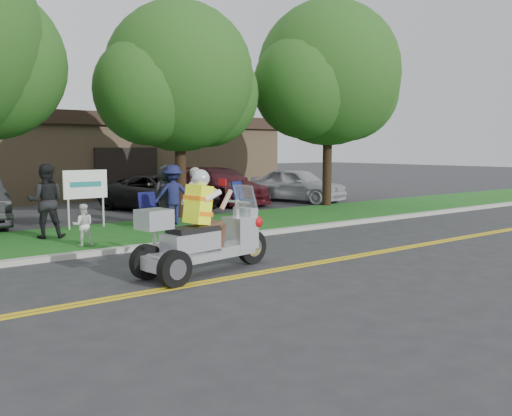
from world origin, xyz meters
TOP-DOWN VIEW (x-y plane):
  - ground at (0.00, 0.00)m, footprint 120.00×120.00m
  - centerline_near at (0.00, -0.58)m, footprint 60.00×0.10m
  - centerline_far at (0.00, -0.42)m, footprint 60.00×0.10m
  - curb at (0.00, 3.05)m, footprint 60.00×0.25m
  - grass_verge at (0.00, 5.20)m, footprint 60.00×4.00m
  - commercial_building at (2.00, 18.98)m, footprint 18.00×8.20m
  - tree_mid at (0.55, 7.23)m, footprint 5.88×4.80m
  - tree_right at (7.06, 7.03)m, footprint 6.86×5.60m
  - business_sign at (-2.90, 6.60)m, footprint 1.25×0.06m
  - trike_scooter at (-3.02, 0.08)m, footprint 3.01×1.15m
  - lawn_chair_a at (-1.40, 5.70)m, footprint 0.54×0.56m
  - lawn_chair_b at (2.37, 6.42)m, footprint 0.81×0.82m
  - spectator_adult_mid at (-4.31, 5.50)m, footprint 1.11×1.00m
  - spectator_adult_right at (-0.99, 3.72)m, footprint 1.11×0.68m
  - spectator_chair_a at (-0.59, 5.75)m, footprint 1.30×1.00m
  - spectator_chair_b at (-0.63, 6.13)m, footprint 0.97×0.75m
  - child_right at (-3.98, 3.80)m, footprint 0.57×0.51m
  - parked_car_mid at (1.15, 10.02)m, footprint 3.74×5.40m
  - parked_car_right at (4.50, 10.98)m, footprint 2.30×5.36m
  - parked_car_far_right at (7.73, 9.60)m, footprint 2.94×4.75m

SIDE VIEW (x-z plane):
  - ground at x=0.00m, z-range 0.00..0.00m
  - centerline_near at x=0.00m, z-range 0.00..0.01m
  - centerline_far at x=0.00m, z-range 0.00..0.01m
  - grass_verge at x=0.00m, z-range 0.01..0.11m
  - curb at x=0.00m, z-range 0.00..0.12m
  - child_right at x=-3.98m, z-range 0.10..1.09m
  - lawn_chair_a at x=-1.40m, z-range 0.17..1.17m
  - parked_car_mid at x=1.15m, z-range 0.00..1.37m
  - trike_scooter at x=-3.02m, z-range -0.30..1.68m
  - lawn_chair_b at x=2.37m, z-range 0.18..1.33m
  - parked_car_far_right at x=7.73m, z-range 0.00..1.51m
  - parked_car_right at x=4.50m, z-range 0.00..1.54m
  - spectator_chair_b at x=-0.63m, z-range 0.10..1.87m
  - spectator_adult_right at x=-0.99m, z-range 0.10..1.88m
  - spectator_chair_a at x=-0.59m, z-range 0.10..1.88m
  - spectator_adult_mid at x=-4.31m, z-range 0.10..1.97m
  - business_sign at x=-2.90m, z-range 0.38..2.13m
  - commercial_building at x=2.00m, z-range 0.01..4.01m
  - tree_mid at x=0.55m, z-range 0.91..7.96m
  - tree_right at x=7.06m, z-range 0.99..9.06m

